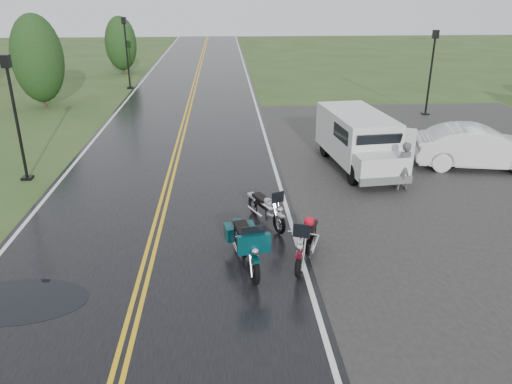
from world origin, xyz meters
TOP-DOWN VIEW (x-y plane):
  - ground at (0.00, 0.00)m, footprint 120.00×120.00m
  - road at (0.00, 10.00)m, footprint 8.00×100.00m
  - parking_pad at (11.00, 5.00)m, footprint 14.00×24.00m
  - motorcycle_red at (3.61, -0.93)m, footprint 1.48×2.31m
  - motorcycle_teal at (2.56, -1.15)m, footprint 1.24×2.46m
  - motorcycle_silver at (3.38, 1.27)m, footprint 1.47×2.11m
  - van_white at (6.31, 4.82)m, footprint 2.53×5.41m
  - person_at_van at (7.81, 4.26)m, footprint 0.68×0.54m
  - sedan_white at (11.32, 6.25)m, footprint 4.92×2.44m
  - lamp_post_near_left at (-5.03, 6.13)m, footprint 0.37×0.37m
  - lamp_post_far_left at (-4.23, 23.01)m, footprint 0.39×0.39m
  - lamp_post_far_right at (12.62, 14.53)m, footprint 0.37×0.37m
  - tree_left_mid at (-8.10, 17.75)m, footprint 2.76×2.76m
  - tree_left_far at (-5.78, 29.35)m, footprint 2.38×2.38m

SIDE VIEW (x-z plane):
  - ground at x=0.00m, z-range 0.00..0.00m
  - parking_pad at x=11.00m, z-range 0.00..0.03m
  - road at x=0.00m, z-range 0.00..0.04m
  - motorcycle_silver at x=3.38m, z-range 0.00..1.18m
  - motorcycle_red at x=3.61m, z-range 0.00..1.28m
  - motorcycle_teal at x=2.56m, z-range 0.00..1.39m
  - sedan_white at x=11.32m, z-range 0.00..1.55m
  - person_at_van at x=7.81m, z-range 0.00..1.64m
  - van_white at x=6.31m, z-range 0.00..2.05m
  - tree_left_far at x=-5.78m, z-range 0.00..3.67m
  - tree_left_mid at x=-8.10m, z-range 0.00..4.31m
  - lamp_post_near_left at x=-5.03m, z-range 0.00..4.33m
  - lamp_post_far_right at x=12.62m, z-range 0.00..4.36m
  - lamp_post_far_left at x=-4.23m, z-range 0.00..4.57m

